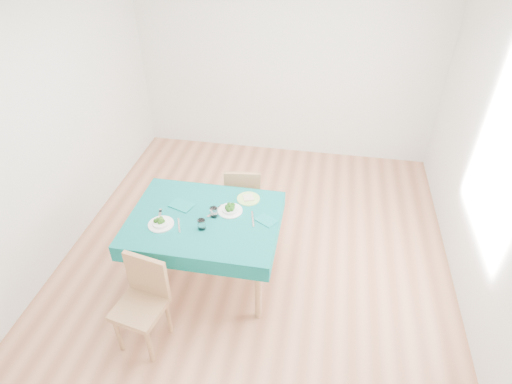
% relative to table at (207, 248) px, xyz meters
% --- Properties ---
extents(room_shell, '(4.02, 4.52, 2.73)m').
position_rel_table_xyz_m(room_shell, '(0.42, 0.35, 0.97)').
color(room_shell, '#A06142').
rests_on(room_shell, ground).
extents(table, '(1.36, 1.04, 0.76)m').
position_rel_table_xyz_m(table, '(0.00, 0.00, 0.00)').
color(table, '#085E5C').
rests_on(table, ground).
extents(chair_near, '(0.45, 0.48, 0.95)m').
position_rel_table_xyz_m(chair_near, '(-0.33, -0.83, 0.09)').
color(chair_near, '#9D7249').
rests_on(chair_near, ground).
extents(chair_far, '(0.42, 0.45, 0.93)m').
position_rel_table_xyz_m(chair_far, '(0.20, 0.80, 0.09)').
color(chair_far, '#9D7249').
rests_on(chair_far, ground).
extents(bowl_near, '(0.23, 0.23, 0.07)m').
position_rel_table_xyz_m(bowl_near, '(-0.35, -0.16, 0.41)').
color(bowl_near, white).
rests_on(bowl_near, table).
extents(bowl_far, '(0.23, 0.23, 0.07)m').
position_rel_table_xyz_m(bowl_far, '(0.21, 0.13, 0.41)').
color(bowl_far, white).
rests_on(bowl_far, table).
extents(fork_near, '(0.08, 0.19, 0.00)m').
position_rel_table_xyz_m(fork_near, '(-0.40, -0.07, 0.38)').
color(fork_near, silver).
rests_on(fork_near, table).
extents(knife_near, '(0.09, 0.18, 0.00)m').
position_rel_table_xyz_m(knife_near, '(-0.19, -0.14, 0.38)').
color(knife_near, silver).
rests_on(knife_near, table).
extents(fork_far, '(0.11, 0.19, 0.00)m').
position_rel_table_xyz_m(fork_far, '(0.07, 0.10, 0.38)').
color(fork_far, silver).
rests_on(fork_far, table).
extents(knife_far, '(0.07, 0.22, 0.00)m').
position_rel_table_xyz_m(knife_far, '(0.44, 0.06, 0.38)').
color(knife_far, silver).
rests_on(knife_far, table).
extents(napkin_near, '(0.25, 0.21, 0.01)m').
position_rel_table_xyz_m(napkin_near, '(-0.25, 0.13, 0.39)').
color(napkin_near, '#0C6865').
rests_on(napkin_near, table).
extents(napkin_far, '(0.22, 0.20, 0.01)m').
position_rel_table_xyz_m(napkin_far, '(0.56, 0.06, 0.38)').
color(napkin_far, '#0C6865').
rests_on(napkin_far, table).
extents(tumbler_center, '(0.07, 0.07, 0.09)m').
position_rel_table_xyz_m(tumbler_center, '(0.08, 0.04, 0.42)').
color(tumbler_center, white).
rests_on(tumbler_center, table).
extents(tumbler_side, '(0.07, 0.07, 0.09)m').
position_rel_table_xyz_m(tumbler_side, '(0.02, -0.15, 0.43)').
color(tumbler_side, white).
rests_on(tumbler_side, table).
extents(side_plate, '(0.22, 0.22, 0.01)m').
position_rel_table_xyz_m(side_plate, '(0.35, 0.34, 0.38)').
color(side_plate, '#A6DC6B').
rests_on(side_plate, table).
extents(bread_slice, '(0.12, 0.12, 0.01)m').
position_rel_table_xyz_m(bread_slice, '(0.35, 0.34, 0.40)').
color(bread_slice, beige).
rests_on(bread_slice, side_plate).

